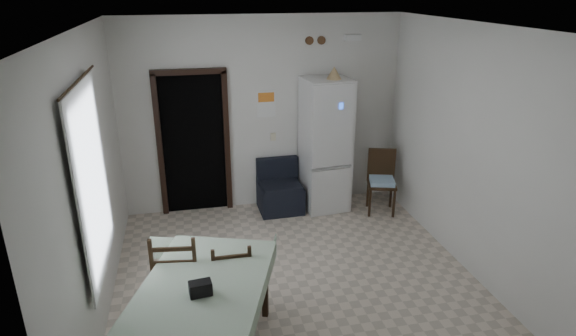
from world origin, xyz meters
The scene contains 24 objects.
ground centered at (0.00, 0.00, 0.00)m, with size 4.50×4.50×0.00m, color beige.
ceiling centered at (0.00, 0.00, 2.90)m, with size 4.20×4.50×0.02m, color white, non-canonical shape.
wall_back centered at (0.00, 2.25, 1.45)m, with size 4.20×0.02×2.90m, color silver, non-canonical shape.
wall_front centered at (0.00, -2.25, 1.45)m, with size 4.20×0.02×2.90m, color silver, non-canonical shape.
wall_left centered at (-2.10, 0.00, 1.45)m, with size 0.02×4.50×2.90m, color silver, non-canonical shape.
wall_right centered at (2.10, 0.00, 1.45)m, with size 0.02×4.50×2.90m, color silver, non-canonical shape.
doorway centered at (-1.05, 2.45, 1.06)m, with size 1.06×0.52×2.22m.
window_recess centered at (-2.15, -0.20, 1.55)m, with size 0.10×1.20×1.60m, color silver.
curtain centered at (-2.04, -0.20, 1.55)m, with size 0.02×1.45×1.85m, color silver.
curtain_rod centered at (-2.03, -0.20, 2.50)m, with size 0.02×0.02×1.60m, color black.
calendar centered at (0.05, 2.24, 1.62)m, with size 0.28×0.02×0.40m, color white.
calendar_image centered at (0.05, 2.23, 1.72)m, with size 0.24×0.01×0.14m, color orange.
light_switch centered at (0.15, 2.24, 1.10)m, with size 0.08×0.02×0.12m, color beige.
vent_left centered at (0.70, 2.23, 2.52)m, with size 0.12×0.12×0.03m, color brown.
vent_right centered at (0.88, 2.23, 2.52)m, with size 0.12×0.12×0.03m, color brown.
emergency_light centered at (1.35, 2.21, 2.55)m, with size 0.25×0.07×0.09m, color white.
fridge centered at (0.89, 1.93, 1.01)m, with size 0.66×0.66×2.02m, color silver, non-canonical shape.
tan_cone centered at (0.97, 1.85, 2.11)m, with size 0.22×0.22×0.18m, color tan.
navy_seat centered at (0.19, 1.93, 0.39)m, with size 0.65×0.63×0.78m, color black, non-canonical shape.
corner_chair centered at (1.68, 1.55, 0.48)m, with size 0.42×0.42×0.96m, color black, non-canonical shape.
dining_table centered at (-1.10, -1.05, 0.42)m, with size 1.06×1.61×0.84m, color #A2B89D, non-canonical shape.
black_bag centered at (-1.13, -1.21, 0.90)m, with size 0.19×0.11×0.12m, color black.
dining_chair_far_left centered at (-1.33, -0.44, 0.54)m, with size 0.47×0.47×1.09m, color black, non-canonical shape.
dining_chair_far_right centered at (-0.81, -0.51, 0.47)m, with size 0.41×0.41×0.95m, color black, non-canonical shape.
Camera 1 is at (-1.14, -4.69, 3.29)m, focal length 30.00 mm.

